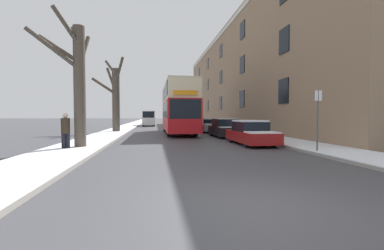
{
  "coord_description": "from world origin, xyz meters",
  "views": [
    {
      "loc": [
        -2.08,
        -4.51,
        1.67
      ],
      "look_at": [
        0.62,
        13.7,
        0.99
      ],
      "focal_mm": 24.0,
      "sensor_mm": 36.0,
      "label": 1
    }
  ],
  "objects_px": {
    "bare_tree_left_1": "(115,96)",
    "parked_car_0": "(251,133)",
    "parked_car_3": "(200,124)",
    "street_sign_post": "(318,118)",
    "oncoming_van": "(149,118)",
    "parked_car_2": "(210,126)",
    "bare_tree_left_0": "(77,81)",
    "double_decker_bus": "(178,106)",
    "pedestrian_left_sidewalk": "(66,130)",
    "parked_car_4": "(193,123)",
    "parked_car_1": "(225,128)"
  },
  "relations": [
    {
      "from": "bare_tree_left_1",
      "to": "parked_car_0",
      "type": "bearing_deg",
      "value": -51.32
    },
    {
      "from": "parked_car_3",
      "to": "street_sign_post",
      "type": "relative_size",
      "value": 1.56
    },
    {
      "from": "parked_car_3",
      "to": "oncoming_van",
      "type": "height_order",
      "value": "oncoming_van"
    },
    {
      "from": "parked_car_2",
      "to": "street_sign_post",
      "type": "distance_m",
      "value": 15.33
    },
    {
      "from": "bare_tree_left_1",
      "to": "bare_tree_left_0",
      "type": "bearing_deg",
      "value": -89.81
    },
    {
      "from": "oncoming_van",
      "to": "parked_car_3",
      "type": "bearing_deg",
      "value": -60.69
    },
    {
      "from": "bare_tree_left_1",
      "to": "double_decker_bus",
      "type": "relative_size",
      "value": 0.63
    },
    {
      "from": "double_decker_bus",
      "to": "parked_car_0",
      "type": "height_order",
      "value": "double_decker_bus"
    },
    {
      "from": "parked_car_0",
      "to": "pedestrian_left_sidewalk",
      "type": "relative_size",
      "value": 2.48
    },
    {
      "from": "bare_tree_left_1",
      "to": "pedestrian_left_sidewalk",
      "type": "distance_m",
      "value": 13.32
    },
    {
      "from": "bare_tree_left_1",
      "to": "parked_car_2",
      "type": "xyz_separation_m",
      "value": [
        9.23,
        -0.41,
        -2.87
      ]
    },
    {
      "from": "parked_car_4",
      "to": "pedestrian_left_sidewalk",
      "type": "bearing_deg",
      "value": -112.35
    },
    {
      "from": "pedestrian_left_sidewalk",
      "to": "parked_car_2",
      "type": "bearing_deg",
      "value": 30.44
    },
    {
      "from": "parked_car_2",
      "to": "street_sign_post",
      "type": "bearing_deg",
      "value": -84.76
    },
    {
      "from": "parked_car_3",
      "to": "oncoming_van",
      "type": "distance_m",
      "value": 13.03
    },
    {
      "from": "parked_car_3",
      "to": "pedestrian_left_sidewalk",
      "type": "height_order",
      "value": "pedestrian_left_sidewalk"
    },
    {
      "from": "parked_car_1",
      "to": "parked_car_4",
      "type": "height_order",
      "value": "parked_car_4"
    },
    {
      "from": "parked_car_4",
      "to": "street_sign_post",
      "type": "bearing_deg",
      "value": -86.92
    },
    {
      "from": "double_decker_bus",
      "to": "parked_car_1",
      "type": "bearing_deg",
      "value": -52.69
    },
    {
      "from": "oncoming_van",
      "to": "parked_car_2",
      "type": "bearing_deg",
      "value": -69.09
    },
    {
      "from": "bare_tree_left_1",
      "to": "parked_car_2",
      "type": "relative_size",
      "value": 1.66
    },
    {
      "from": "parked_car_0",
      "to": "street_sign_post",
      "type": "xyz_separation_m",
      "value": [
        1.4,
        -4.11,
        0.93
      ]
    },
    {
      "from": "parked_car_0",
      "to": "pedestrian_left_sidewalk",
      "type": "distance_m",
      "value": 9.74
    },
    {
      "from": "street_sign_post",
      "to": "parked_car_1",
      "type": "bearing_deg",
      "value": 98.37
    },
    {
      "from": "parked_car_1",
      "to": "parked_car_2",
      "type": "bearing_deg",
      "value": 90.0
    },
    {
      "from": "parked_car_4",
      "to": "street_sign_post",
      "type": "distance_m",
      "value": 26.01
    },
    {
      "from": "parked_car_4",
      "to": "street_sign_post",
      "type": "height_order",
      "value": "street_sign_post"
    },
    {
      "from": "parked_car_4",
      "to": "parked_car_1",
      "type": "bearing_deg",
      "value": -90.0
    },
    {
      "from": "double_decker_bus",
      "to": "parked_car_0",
      "type": "bearing_deg",
      "value": -71.24
    },
    {
      "from": "parked_car_3",
      "to": "oncoming_van",
      "type": "xyz_separation_m",
      "value": [
        -6.37,
        11.35,
        0.66
      ]
    },
    {
      "from": "bare_tree_left_1",
      "to": "parked_car_1",
      "type": "height_order",
      "value": "bare_tree_left_1"
    },
    {
      "from": "bare_tree_left_0",
      "to": "pedestrian_left_sidewalk",
      "type": "distance_m",
      "value": 2.46
    },
    {
      "from": "parked_car_0",
      "to": "double_decker_bus",
      "type": "bearing_deg",
      "value": 108.76
    },
    {
      "from": "bare_tree_left_0",
      "to": "double_decker_bus",
      "type": "relative_size",
      "value": 0.56
    },
    {
      "from": "parked_car_3",
      "to": "street_sign_post",
      "type": "distance_m",
      "value": 20.64
    },
    {
      "from": "parked_car_0",
      "to": "parked_car_3",
      "type": "distance_m",
      "value": 16.46
    },
    {
      "from": "parked_car_1",
      "to": "parked_car_3",
      "type": "xyz_separation_m",
      "value": [
        0.0,
        11.07,
        -0.02
      ]
    },
    {
      "from": "pedestrian_left_sidewalk",
      "to": "oncoming_van",
      "type": "bearing_deg",
      "value": 61.33
    },
    {
      "from": "street_sign_post",
      "to": "parked_car_4",
      "type": "bearing_deg",
      "value": 93.08
    },
    {
      "from": "oncoming_van",
      "to": "pedestrian_left_sidewalk",
      "type": "xyz_separation_m",
      "value": [
        -3.24,
        -29.34,
        -0.32
      ]
    },
    {
      "from": "parked_car_3",
      "to": "parked_car_4",
      "type": "distance_m",
      "value": 5.39
    },
    {
      "from": "double_decker_bus",
      "to": "parked_car_4",
      "type": "relative_size",
      "value": 2.71
    },
    {
      "from": "bare_tree_left_1",
      "to": "parked_car_2",
      "type": "height_order",
      "value": "bare_tree_left_1"
    },
    {
      "from": "bare_tree_left_0",
      "to": "parked_car_4",
      "type": "height_order",
      "value": "bare_tree_left_0"
    },
    {
      "from": "bare_tree_left_0",
      "to": "parked_car_3",
      "type": "distance_m",
      "value": 19.94
    },
    {
      "from": "parked_car_3",
      "to": "pedestrian_left_sidewalk",
      "type": "relative_size",
      "value": 2.41
    },
    {
      "from": "parked_car_0",
      "to": "parked_car_1",
      "type": "bearing_deg",
      "value": 90.0
    },
    {
      "from": "bare_tree_left_0",
      "to": "bare_tree_left_1",
      "type": "distance_m",
      "value": 12.56
    },
    {
      "from": "double_decker_bus",
      "to": "parked_car_2",
      "type": "height_order",
      "value": "double_decker_bus"
    },
    {
      "from": "parked_car_2",
      "to": "bare_tree_left_1",
      "type": "bearing_deg",
      "value": 177.48
    }
  ]
}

